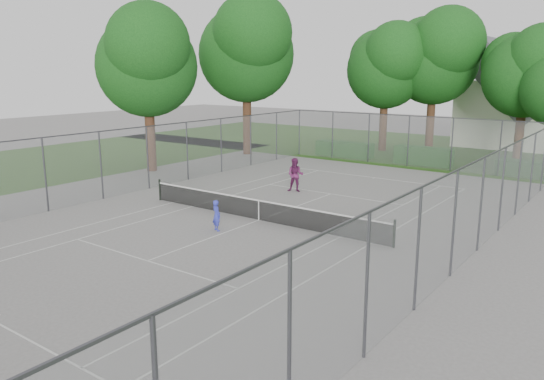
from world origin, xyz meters
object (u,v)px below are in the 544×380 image
Objects in this scene: tennis_net at (259,209)px; woman_player at (295,175)px; girl_player at (217,215)px; house at (507,103)px.

woman_player is (-1.88, 5.75, 0.42)m from tennis_net.
tennis_net is at bearing -94.56° from woman_player.
tennis_net is 2.31m from girl_player.
girl_player is (-0.47, -2.25, 0.14)m from tennis_net.
woman_player is at bearing -100.69° from house.
house is at bearing 84.59° from tennis_net.
tennis_net is at bearing -80.42° from girl_player.
woman_player reaches higher than tennis_net.
house reaches higher than woman_player.
tennis_net is 1.37× the size of house.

